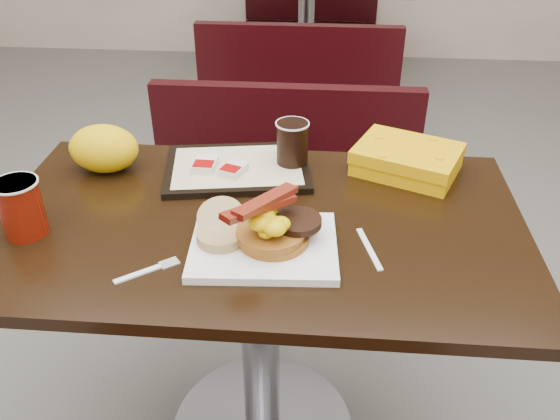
# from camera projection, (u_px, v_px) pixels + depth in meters

# --- Properties ---
(table_near) EXTENTS (1.20, 0.70, 0.75)m
(table_near) POSITION_uv_depth(u_px,v_px,m) (261.00, 339.00, 1.52)
(table_near) COLOR black
(table_near) RESTS_ON floor
(bench_near_n) EXTENTS (1.00, 0.46, 0.72)m
(bench_near_n) POSITION_uv_depth(u_px,v_px,m) (282.00, 202.00, 2.11)
(bench_near_n) COLOR black
(bench_near_n) RESTS_ON floor
(table_far) EXTENTS (1.20, 0.70, 0.75)m
(table_far) POSITION_uv_depth(u_px,v_px,m) (306.00, 41.00, 3.69)
(table_far) COLOR black
(table_far) RESTS_ON floor
(bench_far_s) EXTENTS (1.00, 0.46, 0.72)m
(bench_far_s) POSITION_uv_depth(u_px,v_px,m) (300.00, 83.00, 3.12)
(bench_far_s) COLOR black
(bench_far_s) RESTS_ON floor
(bench_far_n) EXTENTS (1.00, 0.46, 0.72)m
(bench_far_n) POSITION_uv_depth(u_px,v_px,m) (310.00, 15.00, 4.29)
(bench_far_n) COLOR black
(bench_far_n) RESTS_ON floor
(platter) EXTENTS (0.32, 0.25, 0.02)m
(platter) POSITION_uv_depth(u_px,v_px,m) (264.00, 246.00, 1.21)
(platter) COLOR white
(platter) RESTS_ON table_near
(pancake_stack) EXTENTS (0.18, 0.18, 0.03)m
(pancake_stack) POSITION_uv_depth(u_px,v_px,m) (274.00, 235.00, 1.21)
(pancake_stack) COLOR #914B18
(pancake_stack) RESTS_ON platter
(sausage_patty) EXTENTS (0.11, 0.11, 0.02)m
(sausage_patty) POSITION_uv_depth(u_px,v_px,m) (298.00, 221.00, 1.21)
(sausage_patty) COLOR black
(sausage_patty) RESTS_ON pancake_stack
(scrambled_eggs) EXTENTS (0.11, 0.09, 0.05)m
(scrambled_eggs) POSITION_uv_depth(u_px,v_px,m) (261.00, 218.00, 1.18)
(scrambled_eggs) COLOR #E1C004
(scrambled_eggs) RESTS_ON pancake_stack
(bacon_strips) EXTENTS (0.18, 0.19, 0.01)m
(bacon_strips) POSITION_uv_depth(u_px,v_px,m) (259.00, 206.00, 1.15)
(bacon_strips) COLOR #460705
(bacon_strips) RESTS_ON scrambled_eggs
(muffin_bottom) EXTENTS (0.12, 0.12, 0.02)m
(muffin_bottom) POSITION_uv_depth(u_px,v_px,m) (221.00, 236.00, 1.21)
(muffin_bottom) COLOR tan
(muffin_bottom) RESTS_ON platter
(muffin_top) EXTENTS (0.11, 0.11, 0.06)m
(muffin_top) POSITION_uv_depth(u_px,v_px,m) (221.00, 218.00, 1.24)
(muffin_top) COLOR tan
(muffin_top) RESTS_ON platter
(coffee_cup_near) EXTENTS (0.11, 0.11, 0.13)m
(coffee_cup_near) POSITION_uv_depth(u_px,v_px,m) (21.00, 208.00, 1.24)
(coffee_cup_near) COLOR #971405
(coffee_cup_near) RESTS_ON table_near
(fork) EXTENTS (0.12, 0.10, 0.00)m
(fork) POSITION_uv_depth(u_px,v_px,m) (138.00, 274.00, 1.15)
(fork) COLOR white
(fork) RESTS_ON table_near
(knife) EXTENTS (0.05, 0.14, 0.00)m
(knife) POSITION_uv_depth(u_px,v_px,m) (369.00, 249.00, 1.22)
(knife) COLOR white
(knife) RESTS_ON table_near
(condiment_syrup) EXTENTS (0.04, 0.03, 0.01)m
(condiment_syrup) POSITION_uv_depth(u_px,v_px,m) (254.00, 213.00, 1.33)
(condiment_syrup) COLOR #A23306
(condiment_syrup) RESTS_ON table_near
(condiment_ketchup) EXTENTS (0.03, 0.03, 0.01)m
(condiment_ketchup) POSITION_uv_depth(u_px,v_px,m) (209.00, 206.00, 1.35)
(condiment_ketchup) COLOR #8C0504
(condiment_ketchup) RESTS_ON table_near
(tray) EXTENTS (0.40, 0.31, 0.02)m
(tray) POSITION_uv_depth(u_px,v_px,m) (237.00, 169.00, 1.50)
(tray) COLOR black
(tray) RESTS_ON table_near
(hashbrown_sleeve_left) EXTENTS (0.06, 0.08, 0.02)m
(hashbrown_sleeve_left) POSITION_uv_depth(u_px,v_px,m) (205.00, 164.00, 1.48)
(hashbrown_sleeve_left) COLOR silver
(hashbrown_sleeve_left) RESTS_ON tray
(hashbrown_sleeve_right) EXTENTS (0.07, 0.08, 0.02)m
(hashbrown_sleeve_right) POSITION_uv_depth(u_px,v_px,m) (233.00, 169.00, 1.46)
(hashbrown_sleeve_right) COLOR silver
(hashbrown_sleeve_right) RESTS_ON tray
(coffee_cup_far) EXTENTS (0.09, 0.09, 0.11)m
(coffee_cup_far) POSITION_uv_depth(u_px,v_px,m) (292.00, 143.00, 1.48)
(coffee_cup_far) COLOR black
(coffee_cup_far) RESTS_ON tray
(clamshell) EXTENTS (0.30, 0.27, 0.07)m
(clamshell) POSITION_uv_depth(u_px,v_px,m) (407.00, 159.00, 1.48)
(clamshell) COLOR #DF9E03
(clamshell) RESTS_ON table_near
(paper_bag) EXTENTS (0.21, 0.18, 0.12)m
(paper_bag) POSITION_uv_depth(u_px,v_px,m) (104.00, 148.00, 1.48)
(paper_bag) COLOR yellow
(paper_bag) RESTS_ON table_near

